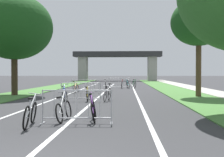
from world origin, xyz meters
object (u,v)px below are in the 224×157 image
at_px(bicycle_orange_1, 76,88).
at_px(bicycle_silver_6, 30,114).
at_px(tree_left_oak_mid, 14,27).
at_px(tree_right_maple_mid, 199,23).
at_px(bicycle_teal_8, 128,85).
at_px(crowd_barrier_second, 81,92).
at_px(crowd_barrier_third, 85,86).
at_px(bicycle_white_0, 64,110).
at_px(crowd_barrier_fourth, 120,83).
at_px(bicycle_red_5, 122,84).
at_px(bicycle_black_3, 108,94).
at_px(bicycle_yellow_2, 88,95).
at_px(bicycle_white_10, 105,85).
at_px(bicycle_green_4, 134,84).
at_px(bicycle_purple_9, 93,110).
at_px(bicycle_blue_7, 65,95).
at_px(crowd_barrier_nearest, 77,107).

distance_m(bicycle_orange_1, bicycle_silver_6, 14.26).
distance_m(tree_left_oak_mid, tree_right_maple_mid, 12.45).
bearing_deg(bicycle_teal_8, crowd_barrier_second, -111.33).
height_order(crowd_barrier_third, bicycle_white_0, crowd_barrier_third).
relative_size(crowd_barrier_fourth, bicycle_red_5, 1.34).
height_order(crowd_barrier_third, crowd_barrier_fourth, same).
bearing_deg(tree_right_maple_mid, bicycle_black_3, -153.81).
bearing_deg(bicycle_orange_1, bicycle_silver_6, -78.85).
xyz_separation_m(bicycle_yellow_2, bicycle_white_10, (-0.00, 13.34, 0.02)).
distance_m(crowd_barrier_second, bicycle_silver_6, 7.19).
xyz_separation_m(crowd_barrier_second, bicycle_green_4, (3.25, 13.91, -0.14)).
distance_m(crowd_barrier_third, bicycle_red_5, 7.56).
relative_size(bicycle_yellow_2, bicycle_purple_9, 1.00).
xyz_separation_m(tree_right_maple_mid, bicycle_blue_7, (-8.16, -2.80, -4.49)).
relative_size(crowd_barrier_fourth, bicycle_green_4, 1.26).
bearing_deg(bicycle_teal_8, crowd_barrier_third, -126.09).
height_order(crowd_barrier_fourth, bicycle_red_5, crowd_barrier_fourth).
distance_m(tree_left_oak_mid, bicycle_purple_9, 12.77).
xyz_separation_m(crowd_barrier_nearest, bicycle_orange_1, (-2.51, 13.69, -0.15)).
distance_m(crowd_barrier_fourth, bicycle_red_5, 0.45).
height_order(crowd_barrier_third, bicycle_blue_7, crowd_barrier_third).
distance_m(bicycle_white_0, bicycle_white_10, 19.87).
distance_m(crowd_barrier_fourth, bicycle_purple_9, 19.47).
relative_size(tree_left_oak_mid, bicycle_teal_8, 4.25).
bearing_deg(tree_right_maple_mid, bicycle_silver_6, -125.70).
bearing_deg(tree_left_oak_mid, bicycle_black_3, -26.99).
height_order(crowd_barrier_second, bicycle_orange_1, crowd_barrier_second).
xyz_separation_m(crowd_barrier_second, bicycle_orange_1, (-1.54, 7.03, -0.15)).
relative_size(bicycle_black_3, bicycle_teal_8, 1.02).
bearing_deg(bicycle_silver_6, bicycle_white_0, 45.26).
relative_size(bicycle_white_0, bicycle_teal_8, 0.98).
relative_size(bicycle_orange_1, bicycle_purple_9, 0.98).
xyz_separation_m(crowd_barrier_fourth, bicycle_white_10, (-1.47, 0.36, -0.14)).
xyz_separation_m(bicycle_silver_6, bicycle_white_10, (0.65, 20.88, 0.00)).
bearing_deg(bicycle_purple_9, crowd_barrier_fourth, 84.43).
distance_m(bicycle_black_3, bicycle_purple_9, 6.55).
relative_size(bicycle_white_0, bicycle_yellow_2, 0.97).
height_order(tree_right_maple_mid, crowd_barrier_nearest, tree_right_maple_mid).
xyz_separation_m(tree_left_oak_mid, bicycle_black_3, (6.70, -3.41, -4.35)).
height_order(crowd_barrier_second, bicycle_white_10, crowd_barrier_second).
distance_m(tree_left_oak_mid, crowd_barrier_fourth, 12.57).
bearing_deg(crowd_barrier_fourth, bicycle_blue_7, -102.19).
bearing_deg(bicycle_black_3, bicycle_green_4, -88.36).
height_order(tree_left_oak_mid, bicycle_green_4, tree_left_oak_mid).
xyz_separation_m(tree_left_oak_mid, bicycle_purple_9, (6.68, -9.96, -4.37)).
bearing_deg(bicycle_blue_7, tree_right_maple_mid, 13.74).
height_order(tree_right_maple_mid, bicycle_black_3, tree_right_maple_mid).
relative_size(bicycle_purple_9, bicycle_white_10, 0.95).
distance_m(crowd_barrier_nearest, bicycle_orange_1, 13.92).
xyz_separation_m(bicycle_black_3, bicycle_red_5, (0.57, 13.29, -0.00)).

